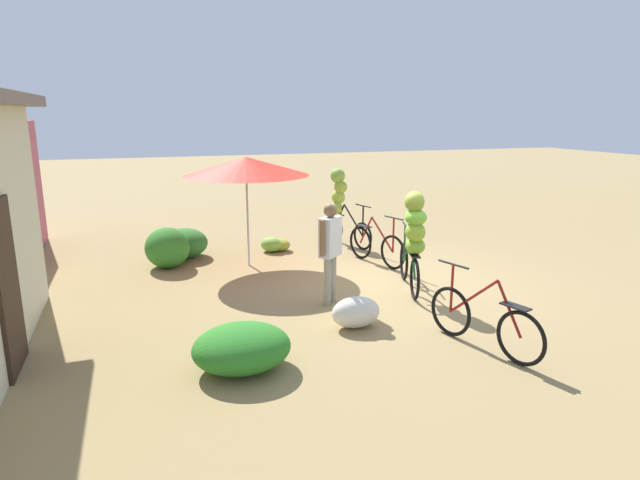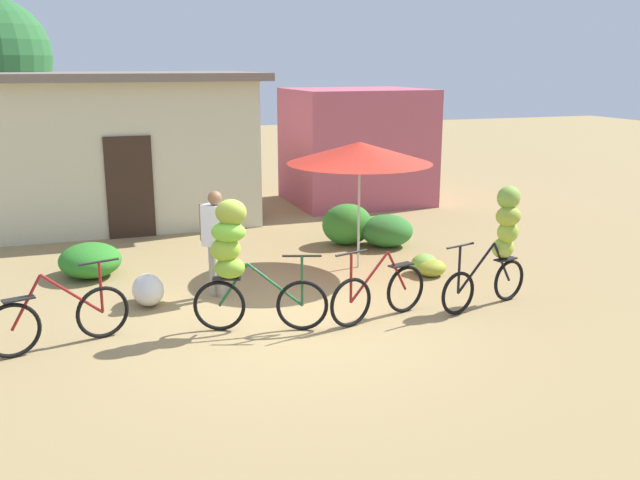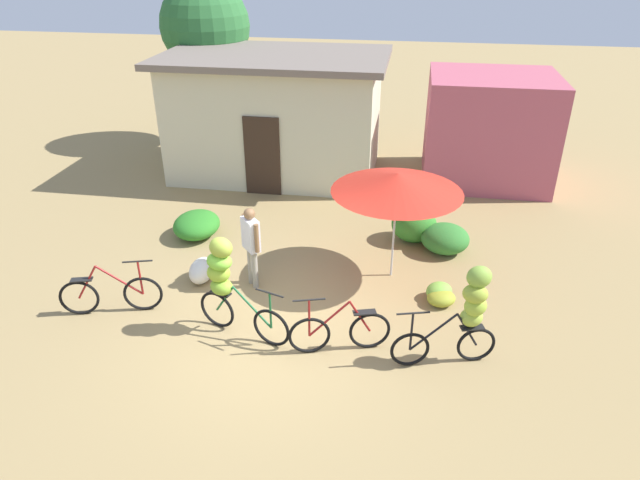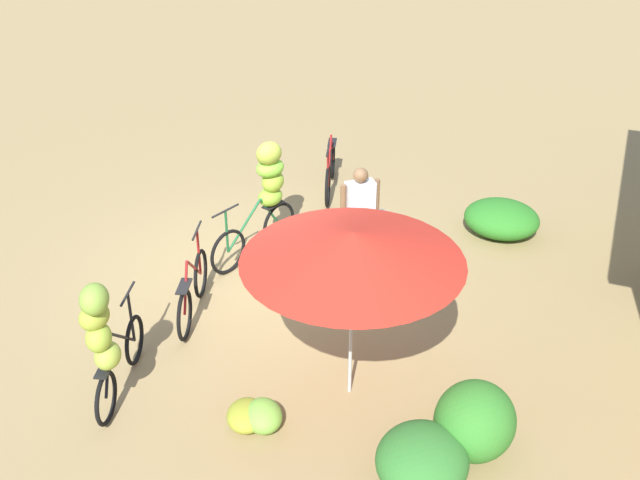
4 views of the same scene
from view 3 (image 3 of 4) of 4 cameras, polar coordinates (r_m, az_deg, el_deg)
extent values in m
plane|color=#987F50|center=(9.64, -5.16, -9.22)|extent=(60.00, 60.00, 0.00)
cube|color=beige|center=(15.67, -4.37, 12.14)|extent=(5.33, 3.27, 3.02)
cube|color=#72665B|center=(15.31, -4.59, 17.85)|extent=(5.83, 3.77, 0.16)
cube|color=#332319|center=(14.31, -5.81, 8.34)|extent=(0.90, 0.06, 2.00)
cube|color=#B45162|center=(15.77, 16.53, 10.69)|extent=(3.20, 2.80, 2.76)
cylinder|color=brown|center=(18.32, -10.83, 13.68)|extent=(0.37, 0.37, 2.75)
sphere|color=#2A6630|center=(17.91, -11.48, 20.35)|extent=(2.60, 2.60, 2.60)
ellipsoid|color=#2C7B24|center=(12.69, -12.28, 1.50)|extent=(0.99, 1.15, 0.53)
ellipsoid|color=#34812A|center=(12.32, 9.42, 1.58)|extent=(0.96, 0.85, 0.78)
ellipsoid|color=#31762D|center=(12.05, 12.45, 0.14)|extent=(0.99, 0.93, 0.60)
cylinder|color=beige|center=(10.68, 7.45, 1.17)|extent=(0.04, 0.04, 2.05)
cone|color=red|center=(10.30, 7.77, 5.75)|extent=(2.40, 2.40, 0.35)
torus|color=black|center=(10.40, -17.34, -5.18)|extent=(0.66, 0.24, 0.67)
torus|color=black|center=(10.67, -23.02, -5.38)|extent=(0.66, 0.24, 0.67)
cylinder|color=maroon|center=(10.46, -22.35, -3.95)|extent=(0.40, 0.15, 0.63)
cylinder|color=maroon|center=(10.32, -19.48, -3.83)|extent=(0.70, 0.24, 0.64)
cylinder|color=black|center=(10.07, -17.86, -2.06)|extent=(0.49, 0.17, 0.03)
cylinder|color=maroon|center=(10.23, -17.60, -3.64)|extent=(0.04, 0.04, 0.66)
cube|color=black|center=(10.45, -22.83, -3.69)|extent=(0.38, 0.24, 0.02)
torus|color=black|center=(9.18, -4.91, -8.77)|extent=(0.65, 0.26, 0.67)
torus|color=black|center=(9.70, -10.28, -6.89)|extent=(0.65, 0.26, 0.67)
cylinder|color=#19592D|center=(9.44, -9.52, -5.82)|extent=(0.39, 0.16, 0.58)
cylinder|color=#19592D|center=(9.17, -6.83, -6.73)|extent=(0.69, 0.26, 0.59)
cylinder|color=black|center=(8.80, -5.09, -5.33)|extent=(0.48, 0.19, 0.03)
cylinder|color=#19592D|center=(8.98, -5.00, -7.09)|extent=(0.04, 0.04, 0.66)
cube|color=black|center=(9.44, -9.96, -5.25)|extent=(0.39, 0.25, 0.02)
ellipsoid|color=#81B230|center=(9.33, -9.86, -4.63)|extent=(0.48, 0.44, 0.27)
ellipsoid|color=#90B832|center=(9.24, -10.15, -3.25)|extent=(0.40, 0.33, 0.32)
ellipsoid|color=#77C334|center=(9.10, -10.08, -2.12)|extent=(0.54, 0.49, 0.26)
ellipsoid|color=#8EA433|center=(8.97, -9.94, -0.78)|extent=(0.49, 0.45, 0.33)
torus|color=black|center=(8.99, -1.07, -9.57)|extent=(0.65, 0.24, 0.67)
torus|color=black|center=(9.12, 5.01, -9.06)|extent=(0.65, 0.24, 0.67)
cylinder|color=maroon|center=(8.92, 4.03, -7.66)|extent=(0.36, 0.14, 0.60)
cylinder|color=maroon|center=(8.85, 0.94, -7.92)|extent=(0.63, 0.22, 0.61)
cylinder|color=black|center=(8.60, -1.11, -6.04)|extent=(0.49, 0.17, 0.03)
cylinder|color=maroon|center=(8.79, -1.09, -7.84)|extent=(0.04, 0.04, 0.67)
cube|color=black|center=(8.89, 4.50, -7.25)|extent=(0.38, 0.24, 0.02)
torus|color=black|center=(8.88, 9.00, -10.80)|extent=(0.60, 0.21, 0.61)
torus|color=black|center=(9.18, 15.39, -10.10)|extent=(0.60, 0.21, 0.61)
cylinder|color=black|center=(8.94, 14.54, -8.71)|extent=(0.39, 0.14, 0.62)
cylinder|color=black|center=(8.78, 11.31, -9.04)|extent=(0.68, 0.22, 0.63)
cylinder|color=black|center=(8.47, 9.35, -7.27)|extent=(0.49, 0.16, 0.03)
cylinder|color=black|center=(8.67, 9.17, -9.07)|extent=(0.04, 0.04, 0.67)
cube|color=black|center=(8.94, 15.04, -8.48)|extent=(0.38, 0.23, 0.02)
ellipsoid|color=#9BB53F|center=(8.88, 14.94, -7.51)|extent=(0.41, 0.36, 0.30)
ellipsoid|color=#98B738|center=(8.70, 15.34, -6.41)|extent=(0.42, 0.39, 0.32)
ellipsoid|color=#97AB34|center=(8.53, 15.32, -5.23)|extent=(0.37, 0.30, 0.29)
ellipsoid|color=#81A83B|center=(8.46, 15.70, -3.59)|extent=(0.46, 0.41, 0.33)
ellipsoid|color=#949E2C|center=(10.41, 12.07, -5.74)|extent=(0.64, 0.60, 0.27)
ellipsoid|color=#93BD28|center=(10.41, 11.91, -5.76)|extent=(0.35, 0.41, 0.26)
ellipsoid|color=#78B640|center=(10.55, 11.86, -5.05)|extent=(0.64, 0.62, 0.32)
ellipsoid|color=#90B83B|center=(10.55, 11.78, -5.07)|extent=(0.45, 0.48, 0.30)
ellipsoid|color=silver|center=(11.05, -11.80, -3.01)|extent=(0.45, 0.71, 0.44)
cylinder|color=gray|center=(10.61, -6.55, -2.93)|extent=(0.11, 0.11, 0.77)
cylinder|color=gray|center=(10.75, -6.97, -2.50)|extent=(0.11, 0.11, 0.77)
cube|color=silver|center=(10.34, -6.98, 0.57)|extent=(0.41, 0.43, 0.61)
cylinder|color=brown|center=(10.12, -6.37, 0.17)|extent=(0.08, 0.08, 0.55)
cylinder|color=brown|center=(10.53, -7.58, 1.26)|extent=(0.08, 0.08, 0.55)
sphere|color=brown|center=(10.16, -7.11, 2.62)|extent=(0.21, 0.21, 0.21)
camera|label=1|loc=(15.63, -32.54, 13.24)|focal=30.00mm
camera|label=2|loc=(5.33, -79.54, -26.36)|focal=39.61mm
camera|label=4|loc=(13.51, 42.68, 23.17)|focal=44.96mm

